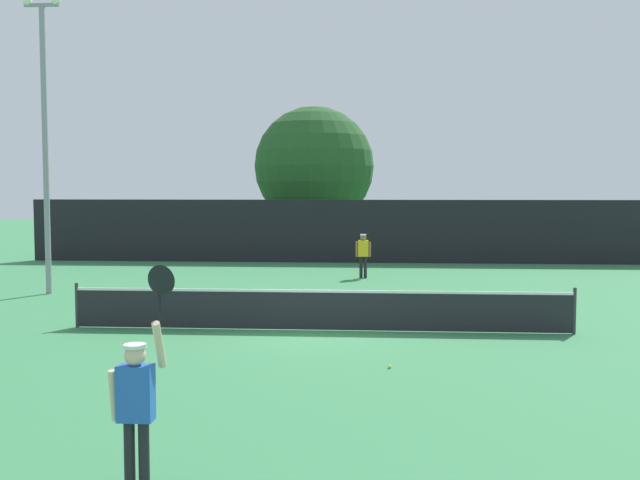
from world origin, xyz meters
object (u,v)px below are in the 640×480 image
at_px(light_pole, 45,128).
at_px(player_serving, 137,395).
at_px(parked_car_near, 285,237).
at_px(player_receiving, 363,251).
at_px(tennis_ball, 390,367).
at_px(large_tree, 314,167).

bearing_deg(light_pole, player_serving, -62.61).
bearing_deg(player_serving, parked_car_near, 93.76).
bearing_deg(player_receiving, light_pole, 25.70).
relative_size(tennis_ball, light_pole, 0.01).
height_order(player_serving, large_tree, large_tree).
distance_m(player_receiving, large_tree, 12.39).
relative_size(player_receiving, large_tree, 0.21).
xyz_separation_m(player_serving, large_tree, (-0.56, 31.15, 3.36)).
xyz_separation_m(light_pole, parked_car_near, (5.69, 15.53, -4.42)).
bearing_deg(player_serving, player_receiving, 83.63).
bearing_deg(player_receiving, tennis_ball, 92.79).
relative_size(tennis_ball, parked_car_near, 0.02).
xyz_separation_m(large_tree, parked_car_near, (-1.43, -0.79, -3.69)).
xyz_separation_m(light_pole, large_tree, (7.12, 16.32, -0.73)).
bearing_deg(parked_car_near, player_receiving, -67.82).
relative_size(player_receiving, tennis_ball, 24.02).
bearing_deg(tennis_ball, parked_car_near, 101.20).
height_order(player_serving, player_receiving, player_serving).
distance_m(light_pole, parked_car_near, 17.12).
xyz_separation_m(player_serving, light_pole, (-7.68, 14.83, 4.09)).
bearing_deg(player_serving, tennis_ball, 63.98).
relative_size(large_tree, parked_car_near, 1.80).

